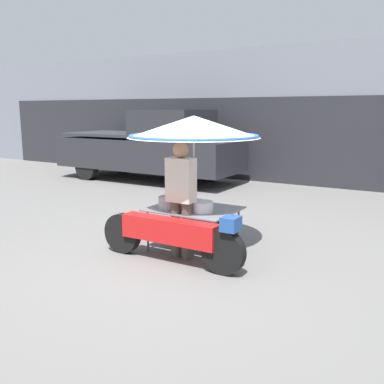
{
  "coord_description": "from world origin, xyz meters",
  "views": [
    {
      "loc": [
        3.13,
        -4.72,
        2.05
      ],
      "look_at": [
        0.02,
        0.48,
        0.88
      ],
      "focal_mm": 40.0,
      "sensor_mm": 36.0,
      "label": 1
    }
  ],
  "objects": [
    {
      "name": "ground_plane",
      "position": [
        0.0,
        0.0,
        0.0
      ],
      "size": [
        36.0,
        36.0,
        0.0
      ],
      "primitive_type": "plane",
      "color": "slate"
    },
    {
      "name": "pickup_truck",
      "position": [
        -4.22,
        5.31,
        0.98
      ],
      "size": [
        5.5,
        1.95,
        2.05
      ],
      "color": "black",
      "rests_on": "ground"
    },
    {
      "name": "vendor_motorcycle_cart",
      "position": [
        0.02,
        0.45,
        1.52
      ],
      "size": [
        2.21,
        1.89,
        1.97
      ],
      "color": "black",
      "rests_on": "ground"
    },
    {
      "name": "vendor_person",
      "position": [
        0.05,
        0.13,
        0.91
      ],
      "size": [
        0.38,
        0.22,
        1.63
      ],
      "color": "#4C473D",
      "rests_on": "ground"
    },
    {
      "name": "shopfront_building",
      "position": [
        0.0,
        7.84,
        1.88
      ],
      "size": [
        28.0,
        2.06,
        3.78
      ],
      "color": "gray",
      "rests_on": "ground"
    }
  ]
}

